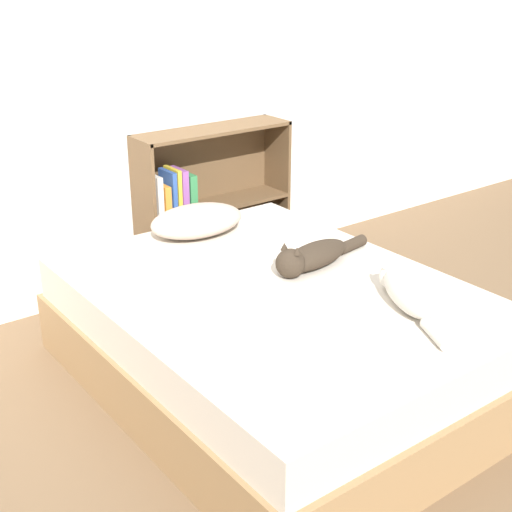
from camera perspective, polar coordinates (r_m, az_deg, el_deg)
The scene contains 7 objects.
ground_plane at distance 3.33m, azimuth 1.52°, elevation -10.05°, with size 8.00×8.00×0.00m, color brown.
wall_back at distance 3.98m, azimuth -10.80°, elevation 14.37°, with size 8.00×0.06×2.50m.
bed at distance 3.20m, azimuth 1.56°, elevation -6.48°, with size 1.45×1.92×0.48m.
pillow at distance 3.68m, azimuth -4.75°, elevation 2.85°, with size 0.51×0.34×0.15m.
cat_light at distance 2.97m, azimuth 11.97°, elevation -2.77°, with size 0.33×0.56×0.14m.
cat_dark at distance 3.27m, azimuth 4.47°, elevation -0.03°, with size 0.61×0.22×0.16m.
bookshelf at distance 4.24m, azimuth -4.15°, elevation 4.44°, with size 0.95×0.26×0.91m.
Camera 1 is at (-1.75, -2.18, 1.80)m, focal length 50.00 mm.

